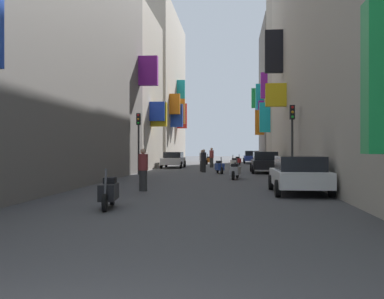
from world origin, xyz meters
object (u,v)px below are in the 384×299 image
at_px(parked_car_blue, 252,157).
at_px(pedestrian_mid_street, 212,158).
at_px(parked_car_white, 299,174).
at_px(scooter_white, 234,162).
at_px(scooter_orange, 209,160).
at_px(parked_car_black, 265,162).
at_px(scooter_black, 109,192).
at_px(scooter_silver, 235,171).
at_px(scooter_blue, 220,167).
at_px(traffic_light_near_corner, 139,133).
at_px(pedestrian_near_left, 143,170).
at_px(pedestrian_near_right, 204,161).
at_px(scooter_red, 238,161).
at_px(traffic_light_far_corner, 292,129).
at_px(pedestrian_crossing, 202,161).
at_px(parked_car_silver, 173,159).

bearing_deg(parked_car_blue, pedestrian_mid_street, -108.20).
relative_size(parked_car_white, scooter_white, 2.37).
bearing_deg(scooter_orange, pedestrian_mid_street, -85.33).
distance_m(parked_car_black, scooter_black, 20.18).
xyz_separation_m(scooter_white, scooter_orange, (-2.59, 8.01, -0.00)).
xyz_separation_m(parked_car_white, scooter_silver, (-2.32, 7.93, -0.28)).
height_order(parked_car_black, scooter_orange, parked_car_black).
xyz_separation_m(parked_car_blue, scooter_blue, (-3.07, -22.26, -0.29)).
relative_size(scooter_blue, traffic_light_near_corner, 0.48).
relative_size(pedestrian_near_left, traffic_light_near_corner, 0.43).
bearing_deg(pedestrian_near_left, pedestrian_mid_street, 85.89).
xyz_separation_m(scooter_silver, pedestrian_near_left, (-3.67, -7.45, 0.38)).
height_order(scooter_silver, pedestrian_near_right, pedestrian_near_right).
distance_m(scooter_white, pedestrian_near_left, 22.84).
distance_m(parked_car_black, scooter_blue, 3.30).
bearing_deg(pedestrian_near_right, scooter_red, 80.05).
distance_m(scooter_orange, pedestrian_mid_street, 7.65).
distance_m(scooter_black, scooter_silver, 13.21).
distance_m(traffic_light_near_corner, traffic_light_far_corner, 10.31).
height_order(scooter_orange, scooter_black, same).
bearing_deg(pedestrian_near_right, traffic_light_near_corner, -140.56).
distance_m(scooter_orange, scooter_black, 35.83).
bearing_deg(scooter_blue, pedestrian_mid_street, 95.71).
height_order(parked_car_black, pedestrian_crossing, pedestrian_crossing).
xyz_separation_m(parked_car_black, pedestrian_mid_street, (-4.09, 8.85, 0.11)).
xyz_separation_m(parked_car_blue, traffic_light_far_corner, (0.93, -28.74, 1.96)).
relative_size(scooter_red, pedestrian_near_right, 1.19).
bearing_deg(pedestrian_near_left, parked_car_black, 67.84).
height_order(scooter_red, traffic_light_near_corner, traffic_light_near_corner).
bearing_deg(parked_car_black, scooter_red, 96.25).
bearing_deg(scooter_orange, traffic_light_near_corner, -100.44).
relative_size(parked_car_silver, scooter_black, 2.20).
xyz_separation_m(pedestrian_near_left, traffic_light_far_corner, (6.64, 6.55, 1.88)).
distance_m(pedestrian_near_left, traffic_light_far_corner, 9.51).
bearing_deg(parked_car_black, scooter_white, 104.10).
distance_m(parked_car_blue, pedestrian_near_left, 35.75).
bearing_deg(pedestrian_crossing, parked_car_black, -19.35).
relative_size(pedestrian_near_right, pedestrian_mid_street, 0.93).
bearing_deg(parked_car_white, scooter_blue, 103.93).
bearing_deg(pedestrian_crossing, parked_car_silver, 114.63).
height_order(scooter_red, pedestrian_mid_street, pedestrian_mid_street).
relative_size(parked_car_white, scooter_silver, 2.30).
distance_m(scooter_white, pedestrian_crossing, 7.28).
distance_m(parked_car_blue, scooter_silver, 27.92).
height_order(scooter_blue, traffic_light_near_corner, traffic_light_near_corner).
xyz_separation_m(scooter_red, traffic_light_near_corner, (-6.60, -18.10, 2.25)).
xyz_separation_m(parked_car_blue, scooter_white, (-2.09, -12.74, -0.29)).
relative_size(parked_car_black, pedestrian_near_left, 2.49).
bearing_deg(traffic_light_far_corner, scooter_blue, 121.68).
relative_size(parked_car_white, parked_car_blue, 0.99).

